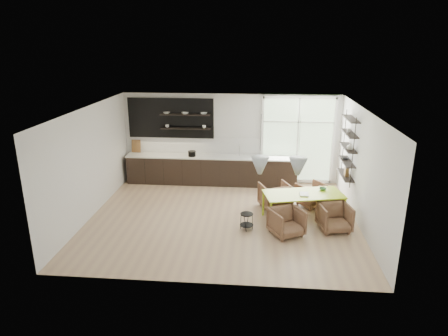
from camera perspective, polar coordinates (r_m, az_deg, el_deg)
room at (r=11.18m, az=3.25°, el=1.93°), size 7.02×6.01×2.91m
kitchen_run at (r=13.04m, az=-2.18°, el=0.33°), size 5.54×0.69×2.75m
right_shelving at (r=11.47m, az=17.31°, el=2.53°), size 0.26×1.22×1.90m
dining_table at (r=10.54m, az=11.29°, el=-3.86°), size 2.17×1.33×0.74m
armchair_back_left at (r=11.26m, az=7.31°, el=-3.97°), size 1.01×1.02×0.72m
armchair_back_right at (r=11.61m, az=12.41°, el=-3.73°), size 1.00×1.01×0.67m
armchair_front_left at (r=9.82m, az=8.93°, el=-7.63°), size 0.97×0.98×0.66m
armchair_front_right at (r=10.29m, az=15.51°, el=-6.82°), size 0.86×0.88×0.68m
wire_stool at (r=10.00m, az=3.25°, el=-7.31°), size 0.34×0.34×0.43m
table_book at (r=10.44m, az=10.75°, el=-3.67°), size 0.23×0.31×0.03m
table_bowl at (r=10.87m, az=13.93°, el=-2.92°), size 0.26×0.26×0.06m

